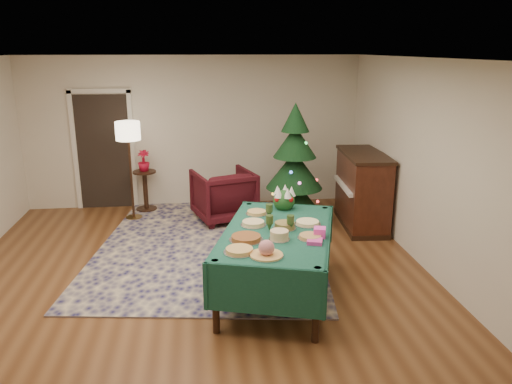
{
  "coord_description": "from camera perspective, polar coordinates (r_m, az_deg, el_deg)",
  "views": [
    {
      "loc": [
        0.06,
        -5.52,
        2.82
      ],
      "look_at": [
        0.79,
        0.64,
        1.02
      ],
      "focal_mm": 35.0,
      "sensor_mm": 36.0,
      "label": 1
    }
  ],
  "objects": [
    {
      "name": "armchair",
      "position": [
        8.39,
        -3.72,
        -0.09
      ],
      "size": [
        1.13,
        1.09,
        0.95
      ],
      "primitive_type": "imported",
      "rotation": [
        0.0,
        0.0,
        3.44
      ],
      "color": "#3C0D14",
      "rests_on": "ground"
    },
    {
      "name": "platter_0",
      "position": [
        5.12,
        -1.92,
        -6.71
      ],
      "size": [
        0.33,
        0.33,
        0.05
      ],
      "color": "silver",
      "rests_on": "buffet_table"
    },
    {
      "name": "platter_4",
      "position": [
        5.51,
        6.22,
        -5.13
      ],
      "size": [
        0.28,
        0.28,
        0.05
      ],
      "color": "silver",
      "rests_on": "buffet_table"
    },
    {
      "name": "platter_8",
      "position": [
        6.26,
        0.07,
        -2.37
      ],
      "size": [
        0.28,
        0.28,
        0.05
      ],
      "color": "silver",
      "rests_on": "buffet_table"
    },
    {
      "name": "side_table",
      "position": [
        9.11,
        -12.51,
        0.08
      ],
      "size": [
        0.41,
        0.41,
        0.73
      ],
      "color": "black",
      "rests_on": "ground"
    },
    {
      "name": "room_shell",
      "position": [
        5.71,
        -7.18,
        1.14
      ],
      "size": [
        7.0,
        7.0,
        7.0
      ],
      "color": "#593319",
      "rests_on": "ground"
    },
    {
      "name": "rug",
      "position": [
        7.47,
        -5.16,
        -5.99
      ],
      "size": [
        3.75,
        4.6,
        0.02
      ],
      "primitive_type": "cube",
      "rotation": [
        0.0,
        0.0,
        -0.14
      ],
      "color": "#121244",
      "rests_on": "ground"
    },
    {
      "name": "centerpiece",
      "position": [
        6.45,
        3.22,
        -0.72
      ],
      "size": [
        0.29,
        0.29,
        0.33
      ],
      "color": "#1E4C1E",
      "rests_on": "buffet_table"
    },
    {
      "name": "platter_6",
      "position": [
        5.77,
        3.3,
        -3.87
      ],
      "size": [
        0.27,
        0.27,
        0.08
      ],
      "color": "silver",
      "rests_on": "buffet_table"
    },
    {
      "name": "floor_lamp",
      "position": [
        8.48,
        -14.39,
        6.11
      ],
      "size": [
        0.4,
        0.4,
        1.66
      ],
      "color": "#A57F3F",
      "rests_on": "ground"
    },
    {
      "name": "piano",
      "position": [
        8.24,
        12.04,
        0.15
      ],
      "size": [
        0.75,
        1.45,
        1.22
      ],
      "color": "black",
      "rests_on": "ground"
    },
    {
      "name": "napkin_stack",
      "position": [
        5.39,
        6.73,
        -5.61
      ],
      "size": [
        0.2,
        0.2,
        0.04
      ],
      "primitive_type": "cube",
      "rotation": [
        0.0,
        0.0,
        -0.29
      ],
      "color": "#E640A8",
      "rests_on": "buffet_table"
    },
    {
      "name": "platter_7",
      "position": [
        5.93,
        5.91,
        -3.53
      ],
      "size": [
        0.32,
        0.32,
        0.05
      ],
      "color": "silver",
      "rests_on": "buffet_table"
    },
    {
      "name": "gift_box",
      "position": [
        5.56,
        7.29,
        -4.6
      ],
      "size": [
        0.16,
        0.16,
        0.11
      ],
      "primitive_type": "cube",
      "rotation": [
        0.0,
        0.0,
        -0.29
      ],
      "color": "#FC46CD",
      "rests_on": "buffet_table"
    },
    {
      "name": "goblet_1",
      "position": [
        5.69,
        3.96,
        -3.51
      ],
      "size": [
        0.09,
        0.09,
        0.19
      ],
      "color": "#2D471E",
      "rests_on": "buffet_table"
    },
    {
      "name": "potted_plant",
      "position": [
        8.99,
        -12.69,
        3.0
      ],
      "size": [
        0.21,
        0.37,
        0.21
      ],
      "primitive_type": "imported",
      "color": "#A50B25",
      "rests_on": "side_table"
    },
    {
      "name": "doorway",
      "position": [
        9.31,
        -17.01,
        4.81
      ],
      "size": [
        1.08,
        0.04,
        2.16
      ],
      "color": "black",
      "rests_on": "ground"
    },
    {
      "name": "christmas_tree",
      "position": [
        7.97,
        4.4,
        2.24
      ],
      "size": [
        1.2,
        1.2,
        2.01
      ],
      "color": "black",
      "rests_on": "ground"
    },
    {
      "name": "platter_5",
      "position": [
        5.87,
        -0.32,
        -3.61
      ],
      "size": [
        0.3,
        0.3,
        0.06
      ],
      "color": "silver",
      "rests_on": "buffet_table"
    },
    {
      "name": "platter_2",
      "position": [
        5.43,
        -1.14,
        -5.3
      ],
      "size": [
        0.37,
        0.37,
        0.06
      ],
      "color": "silver",
      "rests_on": "buffet_table"
    },
    {
      "name": "platter_3",
      "position": [
        5.44,
        2.68,
        -4.98
      ],
      "size": [
        0.24,
        0.24,
        0.11
      ],
      "color": "silver",
      "rests_on": "buffet_table"
    },
    {
      "name": "goblet_0",
      "position": [
        6.07,
        1.53,
        -2.19
      ],
      "size": [
        0.09,
        0.09,
        0.19
      ],
      "color": "#2D471E",
      "rests_on": "buffet_table"
    },
    {
      "name": "buffet_table",
      "position": [
        5.79,
        2.47,
        -5.87
      ],
      "size": [
        1.75,
        2.33,
        0.81
      ],
      "color": "black",
      "rests_on": "ground"
    },
    {
      "name": "goblet_2",
      "position": [
        5.68,
        1.55,
        -3.52
      ],
      "size": [
        0.09,
        0.09,
        0.19
      ],
      "color": "#2D471E",
      "rests_on": "buffet_table"
    },
    {
      "name": "platter_1",
      "position": [
        5.01,
        1.2,
        -6.64
      ],
      "size": [
        0.34,
        0.34,
        0.17
      ],
      "color": "silver",
      "rests_on": "buffet_table"
    }
  ]
}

